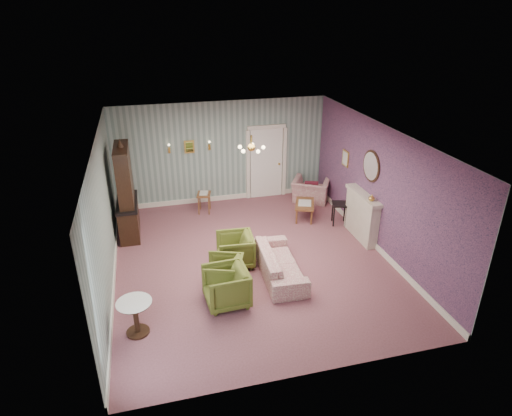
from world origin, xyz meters
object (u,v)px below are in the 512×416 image
object	(u,v)px
olive_chair_a	(226,285)
coffee_table	(304,210)
pedestal_table	(136,317)
olive_chair_c	(235,248)
sofa_chintz	(280,259)
fireplace	(362,216)
side_table_black	(339,214)
dresser	(125,189)
wingback_chair	(311,187)
olive_chair_b	(223,272)

from	to	relation	value
olive_chair_a	coffee_table	xyz separation A→B (m)	(2.75, 3.14, -0.19)
coffee_table	pedestal_table	distance (m)	5.70
olive_chair_c	sofa_chintz	size ratio (longest dim) A/B	0.40
olive_chair_a	sofa_chintz	size ratio (longest dim) A/B	0.42
fireplace	coffee_table	distance (m)	1.69
coffee_table	side_table_black	size ratio (longest dim) A/B	1.46
side_table_black	dresser	bearing A→B (deg)	170.95
dresser	coffee_table	world-z (taller)	dresser
wingback_chair	fireplace	bearing A→B (deg)	130.13
olive_chair_a	fireplace	bearing A→B (deg)	112.79
wingback_chair	olive_chair_a	bearing A→B (deg)	82.32
wingback_chair	coffee_table	distance (m)	1.21
sofa_chintz	side_table_black	distance (m)	2.91
fireplace	wingback_chair	bearing A→B (deg)	99.34
wingback_chair	dresser	bearing A→B (deg)	39.21
dresser	fireplace	world-z (taller)	dresser
sofa_chintz	wingback_chair	distance (m)	4.04
fireplace	coffee_table	bearing A→B (deg)	125.66
dresser	coffee_table	size ratio (longest dim) A/B	2.76
olive_chair_a	olive_chair_c	world-z (taller)	olive_chair_a
olive_chair_a	wingback_chair	world-z (taller)	wingback_chair
fireplace	pedestal_table	world-z (taller)	fireplace
sofa_chintz	side_table_black	bearing A→B (deg)	-46.66
olive_chair_a	dresser	bearing A→B (deg)	-155.31
olive_chair_a	olive_chair_c	size ratio (longest dim) A/B	1.04
sofa_chintz	dresser	size ratio (longest dim) A/B	0.82
olive_chair_c	wingback_chair	xyz separation A→B (m)	(2.86, 2.84, 0.05)
olive_chair_c	side_table_black	distance (m)	3.29
olive_chair_b	dresser	distance (m)	3.55
olive_chair_a	fireplace	xyz separation A→B (m)	(3.71, 1.79, 0.17)
olive_chair_b	olive_chair_c	world-z (taller)	olive_chair_c
wingback_chair	pedestal_table	world-z (taller)	wingback_chair
side_table_black	olive_chair_b	bearing A→B (deg)	-148.95
olive_chair_c	pedestal_table	size ratio (longest dim) A/B	1.19
coffee_table	dresser	bearing A→B (deg)	176.44
wingback_chair	fireplace	xyz separation A→B (m)	(0.39, -2.39, 0.14)
wingback_chair	coffee_table	xyz separation A→B (m)	(-0.57, -1.04, -0.22)
olive_chair_b	dresser	bearing A→B (deg)	-128.08
olive_chair_a	wingback_chair	distance (m)	5.34
olive_chair_c	dresser	world-z (taller)	dresser
olive_chair_c	coffee_table	distance (m)	2.92
olive_chair_b	side_table_black	size ratio (longest dim) A/B	1.26
olive_chair_a	sofa_chintz	xyz separation A→B (m)	(1.29, 0.69, -0.03)
olive_chair_b	sofa_chintz	xyz separation A→B (m)	(1.24, 0.20, 0.01)
olive_chair_a	dresser	world-z (taller)	dresser
fireplace	pedestal_table	bearing A→B (deg)	-157.41
dresser	fireplace	bearing A→B (deg)	-16.05
pedestal_table	dresser	bearing A→B (deg)	91.72
olive_chair_b	olive_chair_c	bearing A→B (deg)	173.36
olive_chair_a	side_table_black	distance (m)	4.35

